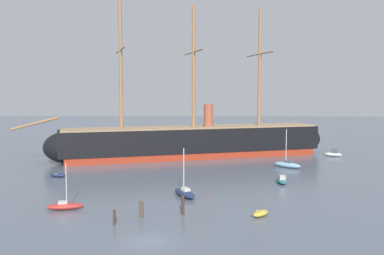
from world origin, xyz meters
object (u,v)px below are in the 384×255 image
at_px(tall_ship, 194,141).
at_px(dinghy_mid_left, 58,175).
at_px(motorboat_mid_right, 282,181).
at_px(mooring_piling_left_pair, 141,209).
at_px(mooring_piling_right_pair, 183,205).
at_px(sailboat_foreground_left, 65,206).
at_px(sailboat_near_centre, 185,193).
at_px(mooring_piling_nearest, 114,217).
at_px(sailboat_alongside_stern, 287,164).
at_px(motorboat_far_right, 333,154).
at_px(dinghy_distant_centre, 191,145).
at_px(dinghy_foreground_right, 261,213).

height_order(tall_ship, dinghy_mid_left, tall_ship).
relative_size(tall_ship, motorboat_mid_right, 19.58).
bearing_deg(tall_ship, mooring_piling_left_pair, -95.28).
bearing_deg(mooring_piling_right_pair, sailboat_foreground_left, 174.87).
xyz_separation_m(sailboat_near_centre, mooring_piling_nearest, (-6.35, -11.55, 0.23)).
bearing_deg(sailboat_foreground_left, mooring_piling_nearest, -36.80).
bearing_deg(dinghy_mid_left, mooring_piling_left_pair, -51.18).
height_order(tall_ship, mooring_piling_right_pair, tall_ship).
bearing_deg(mooring_piling_right_pair, motorboat_mid_right, 50.43).
bearing_deg(mooring_piling_right_pair, sailboat_alongside_stern, 60.68).
bearing_deg(motorboat_mid_right, dinghy_mid_left, 174.59).
height_order(dinghy_mid_left, sailboat_alongside_stern, sailboat_alongside_stern).
relative_size(tall_ship, mooring_piling_left_pair, 36.81).
bearing_deg(motorboat_mid_right, sailboat_near_centre, -148.02).
xyz_separation_m(sailboat_near_centre, mooring_piling_left_pair, (-4.07, -8.89, 0.31)).
relative_size(sailboat_foreground_left, motorboat_far_right, 1.37).
xyz_separation_m(dinghy_distant_centre, mooring_piling_left_pair, (-2.50, -58.89, 0.53)).
distance_m(motorboat_mid_right, mooring_piling_left_pair, 24.80).
relative_size(dinghy_mid_left, mooring_piling_nearest, 1.97).
relative_size(sailboat_near_centre, mooring_piling_right_pair, 2.91).
height_order(dinghy_foreground_right, motorboat_mid_right, motorboat_mid_right).
distance_m(dinghy_foreground_right, dinghy_distant_centre, 58.80).
xyz_separation_m(dinghy_mid_left, motorboat_mid_right, (34.28, -3.25, 0.12)).
height_order(sailboat_near_centre, dinghy_distant_centre, sailboat_near_centre).
distance_m(dinghy_mid_left, motorboat_mid_right, 34.44).
xyz_separation_m(sailboat_alongside_stern, mooring_piling_nearest, (-23.14, -33.31, 0.18)).
bearing_deg(dinghy_foreground_right, sailboat_alongside_stern, 74.66).
height_order(motorboat_mid_right, mooring_piling_right_pair, mooring_piling_right_pair).
bearing_deg(motorboat_far_right, dinghy_foreground_right, -114.84).
bearing_deg(mooring_piling_left_pair, motorboat_far_right, 53.53).
height_order(dinghy_distant_centre, mooring_piling_right_pair, mooring_piling_right_pair).
height_order(dinghy_foreground_right, mooring_piling_left_pair, mooring_piling_left_pair).
bearing_deg(dinghy_foreground_right, mooring_piling_left_pair, -175.58).
relative_size(mooring_piling_nearest, mooring_piling_right_pair, 0.70).
distance_m(sailboat_alongside_stern, dinghy_distant_centre, 33.67).
distance_m(mooring_piling_nearest, mooring_piling_left_pair, 3.50).
relative_size(motorboat_far_right, dinghy_distant_centre, 1.39).
xyz_separation_m(dinghy_distant_centre, mooring_piling_nearest, (-4.79, -61.54, 0.45)).
bearing_deg(sailboat_near_centre, mooring_piling_left_pair, -114.59).
xyz_separation_m(dinghy_mid_left, dinghy_distant_centre, (19.11, 38.25, -0.02)).
bearing_deg(mooring_piling_nearest, mooring_piling_left_pair, 49.28).
relative_size(sailboat_foreground_left, sailboat_near_centre, 0.85).
height_order(motorboat_mid_right, motorboat_far_right, motorboat_far_right).
height_order(dinghy_distant_centre, mooring_piling_left_pair, mooring_piling_left_pair).
relative_size(sailboat_foreground_left, dinghy_foreground_right, 1.98).
distance_m(dinghy_mid_left, mooring_piling_left_pair, 26.49).
bearing_deg(mooring_piling_nearest, dinghy_foreground_right, 13.63).
bearing_deg(sailboat_foreground_left, motorboat_mid_right, 29.14).
xyz_separation_m(tall_ship, mooring_piling_right_pair, (0.47, -40.54, -2.26)).
distance_m(tall_ship, sailboat_foreground_left, 41.52).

